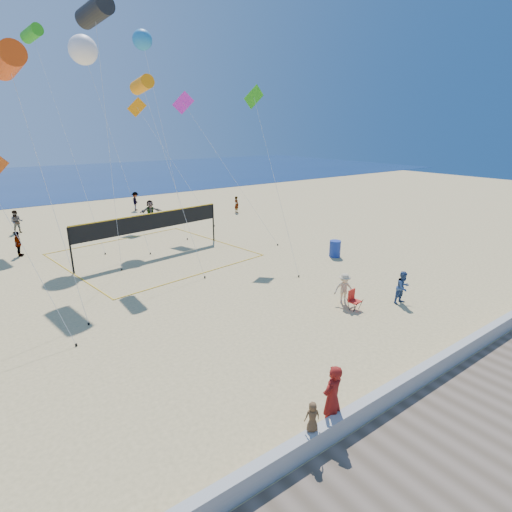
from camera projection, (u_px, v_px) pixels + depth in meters
ground at (301, 364)px, 13.39m from camera, size 120.00×120.00×0.00m
ocean at (26, 180)px, 60.98m from camera, size 140.00×50.00×0.03m
seawall at (375, 404)px, 11.00m from camera, size 32.00×0.30×0.60m
boardwalk at (442, 458)px, 9.55m from camera, size 32.00×3.60×0.03m
woman at (332, 398)px, 10.23m from camera, size 0.74×0.54×1.87m
toddler at (312, 417)px, 9.50m from camera, size 0.45×0.38×0.78m
bystander_a at (403, 287)px, 17.85m from camera, size 0.77×0.62×1.50m
bystander_b at (344, 289)px, 17.79m from camera, size 1.07×0.95×1.44m
far_person_0 at (18, 244)px, 24.48m from camera, size 0.69×0.99×1.56m
far_person_1 at (150, 212)px, 32.91m from camera, size 1.86×0.80×1.94m
far_person_2 at (237, 204)px, 37.32m from camera, size 0.38×0.57×1.52m
far_person_3 at (17, 222)px, 29.91m from camera, size 0.99×0.87×1.73m
far_person_4 at (136, 201)px, 38.30m from camera, size 1.11×1.32×1.77m
camp_chair at (353, 299)px, 17.30m from camera, size 0.53×0.64×0.99m
trash_barrel at (335, 249)px, 24.46m from camera, size 0.82×0.82×1.01m
volleyball_net at (151, 226)px, 24.37m from camera, size 11.14×11.01×2.65m
kite_0 at (7, 61)px, 15.97m from camera, size 1.40×5.77×10.79m
kite_1 at (95, 12)px, 21.00m from camera, size 1.78×4.41×14.10m
kite_2 at (142, 85)px, 21.22m from camera, size 1.20×5.56×10.24m
kite_4 at (257, 109)px, 23.73m from camera, size 2.30×6.30×10.07m
kite_5 at (189, 111)px, 29.23m from camera, size 2.98×9.01×10.16m
kite_6 at (83, 50)px, 24.50m from camera, size 2.22×5.93×13.01m
kite_7 at (142, 40)px, 27.83m from camera, size 1.58×5.65×14.12m
kite_8 at (32, 34)px, 27.81m from camera, size 1.33×10.72×14.44m
kite_9 at (142, 115)px, 32.18m from camera, size 4.12×6.32×9.95m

